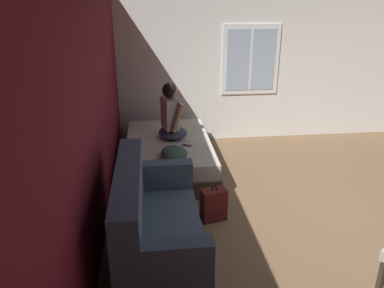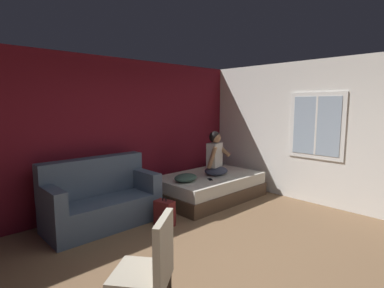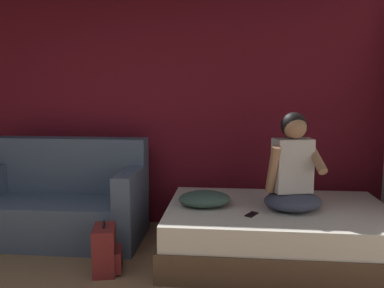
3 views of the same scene
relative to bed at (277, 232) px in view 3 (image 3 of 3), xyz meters
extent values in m
cube|color=maroon|center=(-1.82, 0.90, 1.11)|extent=(11.11, 0.16, 2.70)
cube|color=#4C3828|center=(0.00, 0.00, -0.11)|extent=(2.10, 1.32, 0.26)
cube|color=beige|center=(0.00, 0.00, 0.13)|extent=(2.03, 1.28, 0.22)
cube|color=#47566B|center=(-2.20, 0.19, -0.02)|extent=(1.70, 0.80, 0.44)
cube|color=#47566B|center=(-2.20, 0.49, 0.50)|extent=(1.70, 0.24, 0.60)
cube|color=#47566B|center=(-1.44, 0.19, 0.36)|extent=(0.18, 0.80, 0.32)
ellipsoid|color=#383D51|center=(0.11, -0.08, 0.32)|extent=(0.62, 0.56, 0.16)
cube|color=#B2ADA8|center=(0.10, -0.04, 0.64)|extent=(0.37, 0.28, 0.48)
cylinder|color=#936B4C|center=(-0.08, -0.14, 0.62)|extent=(0.13, 0.23, 0.44)
cylinder|color=#936B4C|center=(0.29, -0.07, 0.74)|extent=(0.17, 0.38, 0.29)
sphere|color=#936B4C|center=(0.11, -0.06, 0.99)|extent=(0.21, 0.21, 0.21)
ellipsoid|color=black|center=(0.10, -0.04, 1.00)|extent=(0.28, 0.27, 0.23)
cube|color=maroon|center=(-1.51, -0.46, -0.04)|extent=(0.24, 0.33, 0.40)
cube|color=maroon|center=(-1.39, -0.44, -0.13)|extent=(0.10, 0.25, 0.18)
torus|color=black|center=(-1.51, -0.46, 0.18)|extent=(0.04, 0.09, 0.09)
ellipsoid|color=#385147|center=(-0.68, -0.05, 0.31)|extent=(0.53, 0.43, 0.14)
cube|color=black|center=(-0.26, -0.26, 0.25)|extent=(0.13, 0.16, 0.01)
camera|label=1|loc=(-5.39, 0.24, 2.33)|focal=35.00mm
camera|label=2|loc=(-4.27, -4.00, 1.65)|focal=28.00mm
camera|label=3|loc=(-0.47, -3.41, 1.28)|focal=35.00mm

